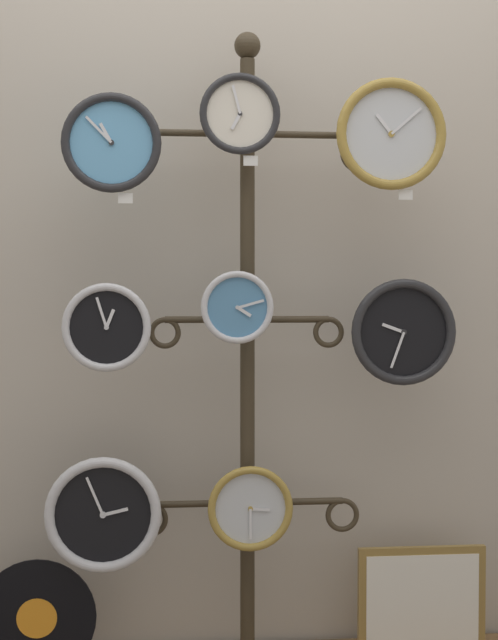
# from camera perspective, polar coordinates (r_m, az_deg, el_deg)

# --- Properties ---
(shop_wall) EXTENTS (4.40, 0.04, 2.80)m
(shop_wall) POSITION_cam_1_polar(r_m,az_deg,el_deg) (2.76, -0.40, 7.29)
(shop_wall) COLOR #BCB2A3
(shop_wall) RESTS_ON ground_plane
(display_stand) EXTENTS (0.78, 0.42, 1.88)m
(display_stand) POSITION_cam_1_polar(r_m,az_deg,el_deg) (2.63, -0.10, -9.30)
(display_stand) COLOR #382D1E
(display_stand) RESTS_ON ground_plane
(clock_top_left) EXTENTS (0.27, 0.04, 0.27)m
(clock_top_left) POSITION_cam_1_polar(r_m,az_deg,el_deg) (2.51, -8.80, 11.13)
(clock_top_left) COLOR #60A8DB
(clock_top_center) EXTENTS (0.23, 0.04, 0.23)m
(clock_top_center) POSITION_cam_1_polar(r_m,az_deg,el_deg) (2.53, -0.59, 13.04)
(clock_top_center) COLOR silver
(clock_top_right) EXTENTS (0.32, 0.04, 0.32)m
(clock_top_right) POSITION_cam_1_polar(r_m,az_deg,el_deg) (2.59, 9.07, 11.66)
(clock_top_right) COLOR silver
(clock_middle_left) EXTENTS (0.24, 0.04, 0.24)m
(clock_middle_left) POSITION_cam_1_polar(r_m,az_deg,el_deg) (2.47, -9.10, -0.47)
(clock_middle_left) COLOR black
(clock_middle_center) EXTENTS (0.20, 0.04, 0.20)m
(clock_middle_center) POSITION_cam_1_polar(r_m,az_deg,el_deg) (2.47, -0.76, 0.82)
(clock_middle_center) COLOR #4C84B2
(clock_middle_right) EXTENTS (0.31, 0.04, 0.31)m
(clock_middle_right) POSITION_cam_1_polar(r_m,az_deg,el_deg) (2.58, 9.84, -0.77)
(clock_middle_right) COLOR black
(clock_bottom_left) EXTENTS (0.32, 0.04, 0.32)m
(clock_bottom_left) POSITION_cam_1_polar(r_m,az_deg,el_deg) (2.55, -9.32, -12.18)
(clock_bottom_left) COLOR black
(clock_bottom_center) EXTENTS (0.24, 0.04, 0.24)m
(clock_bottom_center) POSITION_cam_1_polar(r_m,az_deg,el_deg) (2.57, 0.14, -11.95)
(clock_bottom_center) COLOR silver
(vinyl_record) EXTENTS (0.33, 0.01, 0.33)m
(vinyl_record) POSITION_cam_1_polar(r_m,az_deg,el_deg) (2.69, -13.42, -18.06)
(vinyl_record) COLOR black
(vinyl_record) RESTS_ON low_shelf
(picture_frame) EXTENTS (0.38, 0.02, 0.32)m
(picture_frame) POSITION_cam_1_polar(r_m,az_deg,el_deg) (2.80, 11.00, -17.26)
(picture_frame) COLOR olive
(picture_frame) RESTS_ON low_shelf
(price_tag_upper) EXTENTS (0.04, 0.00, 0.03)m
(price_tag_upper) POSITION_cam_1_polar(r_m,az_deg,el_deg) (2.48, -7.92, 7.73)
(price_tag_upper) COLOR white
(price_tag_mid) EXTENTS (0.04, 0.00, 0.03)m
(price_tag_mid) POSITION_cam_1_polar(r_m,az_deg,el_deg) (2.51, 0.13, 10.16)
(price_tag_mid) COLOR white
(price_tag_lower) EXTENTS (0.04, 0.00, 0.03)m
(price_tag_lower) POSITION_cam_1_polar(r_m,az_deg,el_deg) (2.57, 9.99, 7.90)
(price_tag_lower) COLOR white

